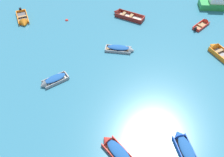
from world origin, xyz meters
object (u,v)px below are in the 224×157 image
object	(u,v)px
rowboat_red_midfield_right	(204,24)
rowboat_grey_cluster_inner	(51,81)
mooring_buoy_outer_edge	(67,20)
rowboat_orange_far_back	(218,51)
rowboat_maroon_midfield_left	(123,14)
rowboat_grey_outer_left	(123,49)
rowboat_orange_far_left	(24,21)
rowboat_blue_back_row_center	(183,144)
motor_launch_green_foreground_center	(224,3)
rowboat_red_near_camera	(114,148)

from	to	relation	value
rowboat_red_midfield_right	rowboat_grey_cluster_inner	world-z (taller)	rowboat_grey_cluster_inner
mooring_buoy_outer_edge	rowboat_orange_far_back	bearing A→B (deg)	-13.26
rowboat_red_midfield_right	rowboat_maroon_midfield_left	distance (m)	11.23
rowboat_grey_outer_left	rowboat_orange_far_left	world-z (taller)	rowboat_orange_far_left
rowboat_grey_cluster_inner	rowboat_blue_back_row_center	distance (m)	14.66
rowboat_orange_far_back	rowboat_grey_outer_left	bearing A→B (deg)	-175.02
motor_launch_green_foreground_center	rowboat_red_near_camera	bearing A→B (deg)	-118.76
rowboat_blue_back_row_center	rowboat_maroon_midfield_left	bearing A→B (deg)	109.25
rowboat_red_midfield_right	rowboat_red_near_camera	world-z (taller)	rowboat_red_near_camera
rowboat_orange_far_back	rowboat_orange_far_left	size ratio (longest dim) A/B	1.07
rowboat_grey_outer_left	motor_launch_green_foreground_center	bearing A→B (deg)	39.80
motor_launch_green_foreground_center	rowboat_maroon_midfield_left	xyz separation A→B (m)	(-14.58, -3.92, -0.48)
rowboat_red_midfield_right	motor_launch_green_foreground_center	world-z (taller)	motor_launch_green_foreground_center
rowboat_grey_cluster_inner	mooring_buoy_outer_edge	bearing A→B (deg)	95.76
rowboat_orange_far_back	rowboat_blue_back_row_center	world-z (taller)	rowboat_orange_far_back
rowboat_red_midfield_right	rowboat_orange_far_left	world-z (taller)	rowboat_orange_far_left
rowboat_grey_cluster_inner	rowboat_blue_back_row_center	xyz separation A→B (m)	(13.41, -5.93, 0.02)
rowboat_red_midfield_right	motor_launch_green_foreground_center	xyz separation A→B (m)	(3.39, 4.79, 0.56)
rowboat_maroon_midfield_left	rowboat_grey_outer_left	bearing A→B (deg)	-84.86
rowboat_red_near_camera	mooring_buoy_outer_edge	distance (m)	20.69
rowboat_orange_far_back	mooring_buoy_outer_edge	bearing A→B (deg)	166.74
rowboat_orange_far_left	mooring_buoy_outer_edge	world-z (taller)	rowboat_orange_far_left
rowboat_maroon_midfield_left	rowboat_orange_far_left	world-z (taller)	rowboat_maroon_midfield_left
motor_launch_green_foreground_center	mooring_buoy_outer_edge	size ratio (longest dim) A/B	15.47
rowboat_grey_cluster_inner	rowboat_orange_far_back	xyz separation A→B (m)	(18.54, 7.20, -0.02)
rowboat_grey_cluster_inner	motor_launch_green_foreground_center	xyz separation A→B (m)	(21.08, 17.79, 0.47)
rowboat_red_midfield_right	rowboat_grey_cluster_inner	size ratio (longest dim) A/B	0.97
rowboat_blue_back_row_center	rowboat_red_near_camera	size ratio (longest dim) A/B	1.10
rowboat_blue_back_row_center	rowboat_maroon_midfield_left	distance (m)	20.97
rowboat_maroon_midfield_left	mooring_buoy_outer_edge	xyz separation A→B (m)	(-7.70, -2.02, -0.25)
rowboat_grey_cluster_inner	rowboat_blue_back_row_center	bearing A→B (deg)	-23.84
rowboat_red_midfield_right	rowboat_orange_far_left	xyz separation A→B (m)	(-24.69, -2.29, 0.02)
rowboat_orange_far_back	mooring_buoy_outer_edge	distance (m)	20.28
motor_launch_green_foreground_center	rowboat_maroon_midfield_left	bearing A→B (deg)	-164.96
rowboat_red_midfield_right	rowboat_red_near_camera	xyz separation A→B (m)	(-10.17, -19.90, 0.11)
rowboat_red_near_camera	rowboat_grey_cluster_inner	bearing A→B (deg)	137.46
rowboat_blue_back_row_center	rowboat_maroon_midfield_left	size ratio (longest dim) A/B	0.79
rowboat_red_near_camera	motor_launch_green_foreground_center	bearing A→B (deg)	61.24
rowboat_orange_far_back	rowboat_red_near_camera	size ratio (longest dim) A/B	1.28
rowboat_grey_cluster_inner	mooring_buoy_outer_edge	distance (m)	11.91
rowboat_grey_cluster_inner	rowboat_orange_far_left	distance (m)	12.79
motor_launch_green_foreground_center	rowboat_grey_outer_left	world-z (taller)	motor_launch_green_foreground_center
rowboat_red_midfield_right	rowboat_orange_far_left	size ratio (longest dim) A/B	0.73
rowboat_red_near_camera	rowboat_grey_outer_left	distance (m)	13.12
rowboat_grey_cluster_inner	rowboat_grey_outer_left	world-z (taller)	rowboat_grey_cluster_inner
rowboat_red_near_camera	mooring_buoy_outer_edge	xyz separation A→B (m)	(-8.72, 18.76, -0.28)
rowboat_red_near_camera	rowboat_maroon_midfield_left	bearing A→B (deg)	92.84
rowboat_orange_far_left	mooring_buoy_outer_edge	bearing A→B (deg)	11.14
rowboat_grey_outer_left	mooring_buoy_outer_edge	bearing A→B (deg)	146.06
rowboat_grey_cluster_inner	rowboat_blue_back_row_center	world-z (taller)	rowboat_blue_back_row_center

